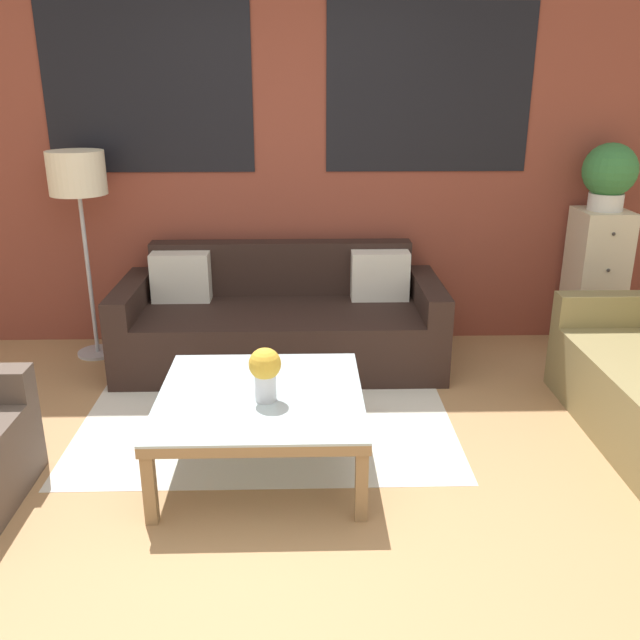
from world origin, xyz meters
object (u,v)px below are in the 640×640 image
Objects in this scene: floor_lamp at (78,182)px; potted_plant at (609,174)px; couch_dark at (281,323)px; flower_vase at (265,370)px; coffee_table at (261,403)px; drawer_cabinet at (594,280)px.

potted_plant reaches higher than floor_lamp.
floor_lamp is at bearing -179.03° from potted_plant.
couch_dark is 8.11× the size of flower_vase.
potted_plant reaches higher than coffee_table.
couch_dark is 1.37m from coffee_table.
couch_dark is 2.26m from drawer_cabinet.
potted_plant is 2.90m from flower_vase.
couch_dark is 2.16× the size of coffee_table.
drawer_cabinet is 2.22× the size of potted_plant.
drawer_cabinet is (3.57, 0.06, -0.72)m from floor_lamp.
floor_lamp is at bearing 129.69° from coffee_table.
drawer_cabinet is (2.24, 0.22, 0.23)m from couch_dark.
drawer_cabinet is at bearing 5.65° from couch_dark.
coffee_table is 3.76× the size of flower_vase.
coffee_table is 0.70× the size of floor_lamp.
couch_dark reaches higher than coffee_table.
flower_vase is (-0.03, -1.44, 0.28)m from couch_dark.
couch_dark is 4.75× the size of potted_plant.
potted_plant reaches higher than drawer_cabinet.
potted_plant is (2.24, 0.22, 0.98)m from couch_dark.
drawer_cabinet is 0.75m from potted_plant.
coffee_table is at bearing -92.54° from couch_dark.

